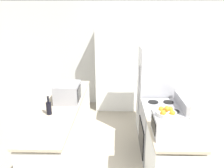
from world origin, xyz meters
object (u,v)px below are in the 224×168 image
object	(u,v)px
fruit_bowl	(167,113)
pantry_cabinet	(115,70)
microwave	(68,92)
stove	(161,131)
wine_bottle	(49,108)
refrigerator	(156,92)
toaster_oven	(165,125)

from	to	relation	value
fruit_bowl	pantry_cabinet	bearing A→B (deg)	102.84
microwave	fruit_bowl	size ratio (longest dim) A/B	1.98
stove	wine_bottle	bearing A→B (deg)	-170.02
stove	microwave	size ratio (longest dim) A/B	2.18
stove	refrigerator	xyz separation A→B (m)	(0.01, 0.75, 0.42)
stove	refrigerator	world-z (taller)	refrigerator
pantry_cabinet	stove	xyz separation A→B (m)	(0.78, -1.96, -0.55)
refrigerator	wine_bottle	world-z (taller)	refrigerator
wine_bottle	toaster_oven	size ratio (longest dim) A/B	0.70
stove	fruit_bowl	size ratio (longest dim) A/B	4.32
toaster_oven	refrigerator	bearing A→B (deg)	84.22
pantry_cabinet	toaster_oven	distance (m)	2.87
wine_bottle	microwave	bearing A→B (deg)	71.44
stove	wine_bottle	size ratio (longest dim) A/B	3.66
microwave	fruit_bowl	bearing A→B (deg)	-36.35
wine_bottle	refrigerator	bearing A→B (deg)	31.08
pantry_cabinet	fruit_bowl	size ratio (longest dim) A/B	8.27
stove	toaster_oven	world-z (taller)	toaster_oven
wine_bottle	fruit_bowl	xyz separation A→B (m)	(1.60, -0.53, 0.19)
refrigerator	stove	bearing A→B (deg)	-90.88
wine_bottle	fruit_bowl	bearing A→B (deg)	-18.40
pantry_cabinet	microwave	distance (m)	1.92
stove	wine_bottle	distance (m)	1.85
pantry_cabinet	refrigerator	xyz separation A→B (m)	(0.80, -1.21, -0.13)
refrigerator	toaster_oven	distance (m)	1.60
microwave	fruit_bowl	world-z (taller)	fruit_bowl
wine_bottle	fruit_bowl	size ratio (longest dim) A/B	1.18
stove	fruit_bowl	distance (m)	1.12
pantry_cabinet	toaster_oven	xyz separation A→B (m)	(0.63, -2.80, 0.01)
stove	wine_bottle	xyz separation A→B (m)	(-1.75, -0.31, 0.54)
pantry_cabinet	refrigerator	world-z (taller)	pantry_cabinet
pantry_cabinet	toaster_oven	bearing A→B (deg)	-77.21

